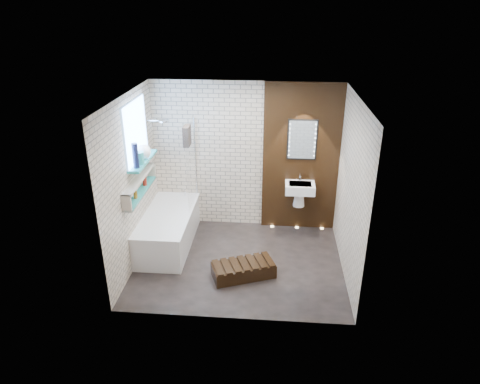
# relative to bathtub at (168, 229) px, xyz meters

# --- Properties ---
(ground) EXTENTS (3.20, 3.20, 0.00)m
(ground) POSITION_rel_bathtub_xyz_m (1.22, -0.45, -0.29)
(ground) COLOR black
(ground) RESTS_ON ground
(room_shell) EXTENTS (3.24, 3.20, 2.60)m
(room_shell) POSITION_rel_bathtub_xyz_m (1.22, -0.45, 1.01)
(room_shell) COLOR #B8A992
(room_shell) RESTS_ON ground
(walnut_panel) EXTENTS (1.30, 0.06, 2.60)m
(walnut_panel) POSITION_rel_bathtub_xyz_m (2.17, 0.82, 1.01)
(walnut_panel) COLOR black
(walnut_panel) RESTS_ON ground
(clerestory_window) EXTENTS (0.18, 1.00, 0.94)m
(clerestory_window) POSITION_rel_bathtub_xyz_m (-0.34, -0.10, 1.61)
(clerestory_window) COLOR #7FADE0
(clerestory_window) RESTS_ON room_shell
(display_niche) EXTENTS (0.14, 1.30, 0.26)m
(display_niche) POSITION_rel_bathtub_xyz_m (-0.31, -0.30, 0.91)
(display_niche) COLOR teal
(display_niche) RESTS_ON room_shell
(bathtub) EXTENTS (0.79, 1.74, 0.70)m
(bathtub) POSITION_rel_bathtub_xyz_m (0.00, 0.00, 0.00)
(bathtub) COLOR white
(bathtub) RESTS_ON ground
(bath_screen) EXTENTS (0.01, 0.78, 1.40)m
(bath_screen) POSITION_rel_bathtub_xyz_m (0.35, 0.44, 0.99)
(bath_screen) COLOR white
(bath_screen) RESTS_ON bathtub
(towel) EXTENTS (0.09, 0.24, 0.31)m
(towel) POSITION_rel_bathtub_xyz_m (0.35, 0.20, 1.56)
(towel) COLOR black
(towel) RESTS_ON bath_screen
(shower_head) EXTENTS (0.18, 0.18, 0.02)m
(shower_head) POSITION_rel_bathtub_xyz_m (-0.08, 0.50, 1.71)
(shower_head) COLOR silver
(shower_head) RESTS_ON room_shell
(washbasin) EXTENTS (0.50, 0.36, 0.58)m
(washbasin) POSITION_rel_bathtub_xyz_m (2.17, 0.62, 0.50)
(washbasin) COLOR white
(washbasin) RESTS_ON walnut_panel
(led_mirror) EXTENTS (0.50, 0.02, 0.70)m
(led_mirror) POSITION_rel_bathtub_xyz_m (2.17, 0.78, 1.36)
(led_mirror) COLOR black
(led_mirror) RESTS_ON walnut_panel
(walnut_step) EXTENTS (1.00, 0.71, 0.20)m
(walnut_step) POSITION_rel_bathtub_xyz_m (1.32, -0.81, -0.19)
(walnut_step) COLOR black
(walnut_step) RESTS_ON ground
(niche_bottles) EXTENTS (0.06, 0.81, 0.16)m
(niche_bottles) POSITION_rel_bathtub_xyz_m (-0.31, -0.35, 0.88)
(niche_bottles) COLOR maroon
(niche_bottles) RESTS_ON display_niche
(sill_vases) EXTENTS (0.23, 0.54, 0.37)m
(sill_vases) POSITION_rel_bathtub_xyz_m (-0.28, -0.17, 1.38)
(sill_vases) COLOR teal
(sill_vases) RESTS_ON clerestory_window
(floor_uplights) EXTENTS (0.96, 0.06, 0.01)m
(floor_uplights) POSITION_rel_bathtub_xyz_m (2.17, 0.75, -0.29)
(floor_uplights) COLOR #FFD899
(floor_uplights) RESTS_ON ground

